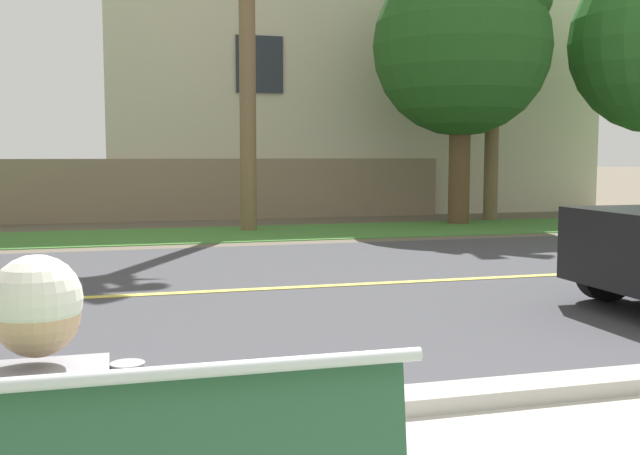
{
  "coord_description": "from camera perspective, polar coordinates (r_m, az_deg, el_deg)",
  "views": [
    {
      "loc": [
        -1.19,
        -1.67,
        1.5
      ],
      "look_at": [
        0.2,
        3.29,
        1.0
      ],
      "focal_mm": 42.5,
      "sensor_mm": 36.0,
      "label": 1
    }
  ],
  "objects": [
    {
      "name": "ground_plane",
      "position": [
        9.86,
        -8.49,
        -3.28
      ],
      "size": [
        140.0,
        140.0,
        0.0
      ],
      "primitive_type": "plane",
      "color": "#665B4C"
    },
    {
      "name": "road_centre_line",
      "position": [
        8.39,
        -7.22,
        -4.75
      ],
      "size": [
        48.0,
        0.14,
        0.01
      ],
      "primitive_type": "cube",
      "color": "#E0CC4C",
      "rests_on": "ground_plane"
    },
    {
      "name": "garden_wall",
      "position": [
        17.52,
        -11.36,
        2.81
      ],
      "size": [
        13.0,
        0.36,
        1.4
      ],
      "primitive_type": "cube",
      "color": "gray",
      "rests_on": "ground_plane"
    },
    {
      "name": "far_verge_grass",
      "position": [
        14.21,
        -10.7,
        -0.59
      ],
      "size": [
        48.0,
        2.8,
        0.02
      ],
      "primitive_type": "cube",
      "color": "#478438",
      "rests_on": "ground_plane"
    },
    {
      "name": "house_across_street",
      "position": [
        21.67,
        1.25,
        11.05
      ],
      "size": [
        13.58,
        6.91,
        7.08
      ],
      "color": "beige",
      "rests_on": "ground_plane"
    },
    {
      "name": "curb_edge",
      "position": [
        4.43,
        0.85,
        -13.48
      ],
      "size": [
        44.0,
        0.3,
        0.11
      ],
      "primitive_type": "cube",
      "color": "#ADA89E",
      "rests_on": "ground_plane"
    },
    {
      "name": "street_asphalt",
      "position": [
        8.39,
        -7.22,
        -4.78
      ],
      "size": [
        52.0,
        8.0,
        0.01
      ],
      "primitive_type": "cube",
      "color": "#424247",
      "rests_on": "ground_plane"
    },
    {
      "name": "shade_tree_left",
      "position": [
        16.78,
        11.11,
        14.14
      ],
      "size": [
        3.77,
        3.77,
        6.22
      ],
      "color": "brown",
      "rests_on": "ground_plane"
    }
  ]
}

